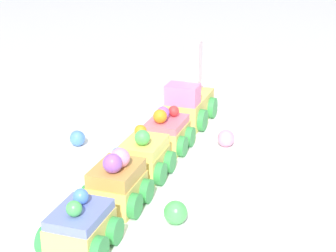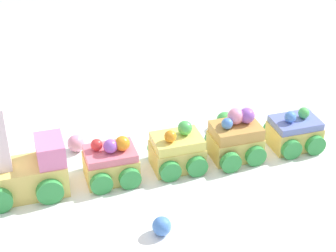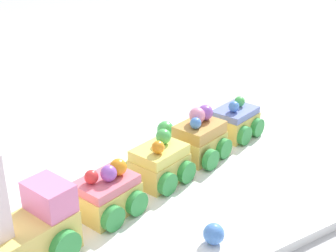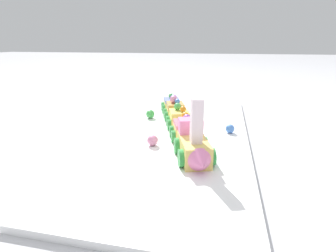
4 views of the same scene
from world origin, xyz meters
name	(u,v)px [view 1 (image 1 of 4)]	position (x,y,z in m)	size (l,w,h in m)	color
ground_plane	(155,170)	(0.00, 0.00, 0.00)	(10.00, 10.00, 0.00)	#B2B2B7
display_board	(155,166)	(0.00, 0.00, 0.01)	(0.79, 0.32, 0.01)	white
cake_train_locomotive	(191,102)	(0.16, 0.05, 0.04)	(0.14, 0.09, 0.12)	#EACC66
cake_car_strawberry	(167,133)	(0.05, 0.02, 0.03)	(0.08, 0.08, 0.06)	#EACC66
cake_car_lemon	(144,158)	(-0.04, -0.01, 0.03)	(0.08, 0.08, 0.06)	#EACC66
cake_car_caramel	(117,184)	(-0.12, -0.04, 0.04)	(0.08, 0.08, 0.07)	#EACC66
cake_car_blueberry	(80,229)	(-0.20, -0.06, 0.03)	(0.08, 0.08, 0.06)	#EACC66
gumball_blue	(77,138)	(-0.02, 0.12, 0.02)	(0.02, 0.02, 0.02)	#4C84E0
gumball_pink	(226,138)	(0.10, -0.05, 0.02)	(0.02, 0.02, 0.02)	pink
gumball_green	(176,213)	(-0.11, -0.11, 0.02)	(0.03, 0.03, 0.03)	#4CBC56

